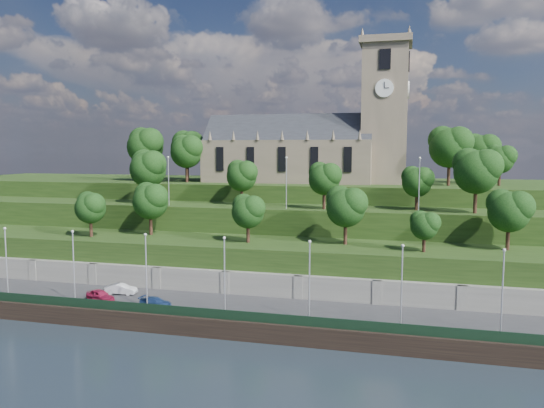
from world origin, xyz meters
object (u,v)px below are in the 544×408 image
(church, at_px, (314,143))
(car_middle, at_px, (121,289))
(car_left, at_px, (100,295))
(car_right, at_px, (155,302))

(church, distance_m, car_middle, 47.38)
(car_left, relative_size, car_middle, 1.02)
(car_right, bearing_deg, car_left, 91.04)
(church, bearing_deg, car_middle, -116.46)
(car_middle, height_order, car_right, car_middle)
(church, xyz_separation_m, car_left, (-20.08, -42.09, -19.80))
(car_middle, bearing_deg, car_left, 159.66)
(car_left, height_order, car_middle, car_left)
(church, xyz_separation_m, car_middle, (-19.17, -38.52, -19.83))
(car_middle, xyz_separation_m, car_right, (7.14, -4.23, -0.09))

